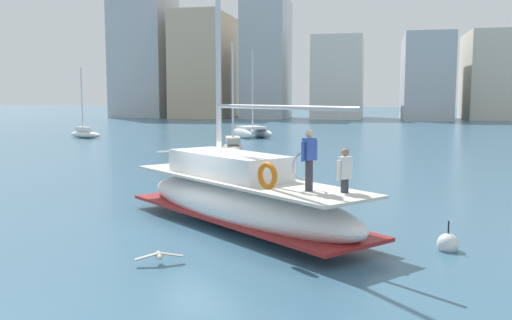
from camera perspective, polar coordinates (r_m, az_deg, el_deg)
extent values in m
plane|color=#38607A|center=(17.12, -5.26, -6.67)|extent=(400.00, 400.00, 0.00)
ellipsoid|color=white|center=(16.73, -1.43, -4.50)|extent=(8.89, 8.02, 1.40)
cube|color=maroon|center=(16.79, -1.42, -5.56)|extent=(8.76, 7.91, 0.10)
cube|color=beige|center=(16.60, -1.43, -2.00)|extent=(8.40, 7.56, 0.08)
cube|color=white|center=(17.13, -2.87, -0.42)|extent=(4.39, 4.07, 0.70)
cylinder|color=#B7B7BC|center=(15.11, 2.35, 5.39)|extent=(4.48, 3.80, 0.12)
cylinder|color=silver|center=(20.24, -8.90, 0.91)|extent=(0.63, 0.73, 0.06)
torus|color=orange|center=(13.75, 1.17, -1.62)|extent=(0.63, 0.56, 0.70)
cylinder|color=#33333D|center=(14.35, 5.42, -1.59)|extent=(0.20, 0.20, 0.80)
cube|color=#3351AD|center=(14.27, 5.45, 1.12)|extent=(0.36, 0.37, 0.56)
sphere|color=beige|center=(14.24, 5.47, 2.68)|extent=(0.20, 0.20, 0.20)
cylinder|color=#3351AD|center=(14.12, 4.80, 0.87)|extent=(0.09, 0.09, 0.50)
cylinder|color=#3351AD|center=(14.43, 6.08, 0.97)|extent=(0.09, 0.09, 0.50)
cylinder|color=#33333D|center=(14.27, 9.01, -2.60)|extent=(0.20, 0.20, 0.35)
cube|color=white|center=(14.20, 9.04, -0.79)|extent=(0.36, 0.37, 0.56)
sphere|color=#9E7051|center=(14.16, 9.07, 0.78)|extent=(0.20, 0.20, 0.20)
cylinder|color=white|center=(14.05, 8.42, -1.06)|extent=(0.09, 0.09, 0.50)
cylinder|color=white|center=(14.37, 9.64, -0.91)|extent=(0.09, 0.09, 0.50)
torus|color=silver|center=(14.49, 4.78, -0.62)|extent=(0.54, 0.62, 0.76)
ellipsoid|color=white|center=(53.72, 0.49, 2.79)|extent=(3.45, 4.75, 0.86)
ellipsoid|color=white|center=(52.98, -1.52, 2.74)|extent=(3.45, 4.75, 0.86)
cube|color=white|center=(53.31, -0.51, 3.34)|extent=(3.31, 3.56, 0.24)
cylinder|color=silver|center=(52.86, -0.35, 7.27)|extent=(0.13, 0.13, 7.06)
ellipsoid|color=#B7B2A8|center=(36.20, -2.39, 1.04)|extent=(2.94, 5.82, 0.92)
cube|color=#B7B2A8|center=(35.86, -2.37, 2.05)|extent=(1.49, 2.43, 0.40)
cylinder|color=silver|center=(35.61, -2.38, 6.84)|extent=(0.14, 0.14, 6.39)
ellipsoid|color=white|center=(55.05, -16.99, 2.48)|extent=(4.06, 2.14, 0.64)
cube|color=white|center=(55.16, -17.15, 3.03)|extent=(1.70, 1.08, 0.40)
cylinder|color=silver|center=(55.15, -17.32, 5.89)|extent=(0.11, 0.11, 5.93)
ellipsoid|color=silver|center=(13.35, -9.84, -9.64)|extent=(0.33, 0.40, 0.16)
sphere|color=silver|center=(13.52, -9.93, -9.30)|extent=(0.11, 0.11, 0.11)
cone|color=gold|center=(13.59, -9.96, -9.27)|extent=(0.07, 0.08, 0.04)
cube|color=#9E9993|center=(13.32, -11.04, -9.61)|extent=(0.55, 0.38, 0.14)
cube|color=#9E9993|center=(13.38, -8.64, -9.49)|extent=(0.55, 0.38, 0.14)
sphere|color=silver|center=(15.15, 18.95, -8.10)|extent=(0.55, 0.55, 0.55)
cylinder|color=black|center=(15.08, 18.99, -7.00)|extent=(0.04, 0.04, 0.60)
cube|color=#B2B7BC|center=(109.56, -11.32, 11.51)|extent=(10.04, 11.40, 27.46)
cube|color=#C6AD8E|center=(105.13, -5.20, 9.46)|extent=(8.84, 16.72, 18.83)
cube|color=#B2B7BC|center=(102.25, 1.08, 10.21)|extent=(7.61, 11.62, 21.10)
cube|color=silver|center=(103.04, 8.41, 8.21)|extent=(8.60, 16.11, 14.25)
cube|color=#B2B7BC|center=(100.51, 16.89, 8.01)|extent=(7.69, 17.19, 14.13)
cube|color=beige|center=(105.18, 22.91, 7.87)|extent=(8.93, 14.49, 14.74)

